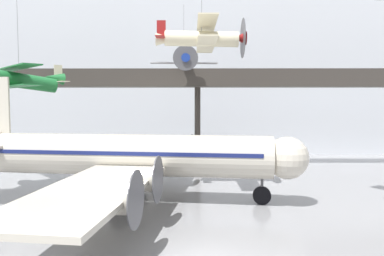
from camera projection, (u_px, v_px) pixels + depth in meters
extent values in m
cube|color=silver|center=(197.00, 74.00, 53.52)|extent=(140.00, 3.00, 22.94)
cube|color=#38332D|center=(198.00, 83.00, 43.12)|extent=(110.00, 3.20, 0.90)
cube|color=#38332D|center=(198.00, 73.00, 41.52)|extent=(110.00, 0.12, 1.10)
cylinder|color=#38332D|center=(197.00, 126.00, 44.42)|extent=(0.70, 0.70, 9.11)
cylinder|color=beige|center=(126.00, 155.00, 27.97)|extent=(21.80, 5.72, 3.10)
sphere|color=beige|center=(287.00, 158.00, 26.45)|extent=(3.04, 3.04, 3.04)
cube|color=navy|center=(126.00, 151.00, 27.95)|extent=(20.32, 5.60, 0.28)
cube|color=beige|center=(160.00, 150.00, 36.28)|extent=(6.67, 14.32, 0.28)
cube|color=beige|center=(91.00, 191.00, 19.56)|extent=(6.67, 14.32, 0.28)
cylinder|color=beige|center=(170.00, 154.00, 33.08)|extent=(2.67, 1.78, 1.49)
cylinder|color=#4C4C51|center=(185.00, 154.00, 32.90)|extent=(0.41, 2.81, 2.83)
cylinder|color=beige|center=(178.00, 148.00, 37.72)|extent=(2.67, 1.78, 1.49)
cylinder|color=#4C4C51|center=(192.00, 148.00, 37.54)|extent=(0.41, 2.81, 2.83)
cylinder|color=beige|center=(135.00, 179.00, 22.37)|extent=(2.67, 1.78, 1.49)
cylinder|color=#4C4C51|center=(158.00, 179.00, 22.19)|extent=(0.41, 2.81, 2.83)
cylinder|color=beige|center=(108.00, 199.00, 17.72)|extent=(2.67, 1.78, 1.49)
cylinder|color=#4C4C51|center=(136.00, 200.00, 17.55)|extent=(0.41, 2.81, 2.83)
cylinder|color=#4C4C51|center=(262.00, 187.00, 26.82)|extent=(0.20, 0.20, 1.21)
cylinder|color=black|center=(262.00, 196.00, 26.86)|extent=(1.34, 0.54, 1.30)
cylinder|color=#4C4C51|center=(139.00, 177.00, 30.54)|extent=(0.20, 0.20, 1.21)
cylinder|color=black|center=(139.00, 184.00, 30.58)|extent=(1.34, 0.54, 1.30)
cylinder|color=#4C4C51|center=(119.00, 191.00, 25.63)|extent=(0.20, 0.20, 1.21)
cylinder|color=black|center=(119.00, 200.00, 25.68)|extent=(1.34, 0.54, 1.30)
cylinder|color=#1E6B33|center=(19.00, 81.00, 32.50)|extent=(5.65, 5.24, 2.03)
cone|color=#1E6B33|center=(54.00, 78.00, 34.50)|extent=(2.09, 2.03, 1.30)
cube|color=#1E6B33|center=(14.00, 68.00, 32.17)|extent=(7.49, 8.13, 0.10)
cube|color=#1E6B33|center=(15.00, 86.00, 32.28)|extent=(7.49, 8.13, 0.10)
cube|color=beige|center=(58.00, 73.00, 34.72)|extent=(0.61, 0.56, 1.57)
cube|color=beige|center=(58.00, 82.00, 34.78)|extent=(2.83, 3.04, 0.06)
cylinder|color=slate|center=(17.00, 24.00, 32.17)|extent=(0.04, 0.04, 8.42)
cylinder|color=beige|center=(202.00, 39.00, 30.15)|extent=(5.96, 1.28, 1.34)
cone|color=maroon|center=(240.00, 38.00, 30.15)|extent=(0.99, 1.11, 1.11)
cylinder|color=#4C4C51|center=(243.00, 38.00, 30.15)|extent=(0.07, 3.19, 3.19)
cone|color=beige|center=(166.00, 40.00, 30.15)|extent=(1.62, 1.06, 1.07)
cube|color=beige|center=(206.00, 27.00, 30.08)|extent=(1.52, 8.97, 0.10)
cube|color=beige|center=(206.00, 45.00, 30.18)|extent=(1.52, 8.97, 0.10)
cube|color=maroon|center=(161.00, 30.00, 30.09)|extent=(0.72, 0.07, 1.47)
cube|color=maroon|center=(161.00, 39.00, 30.14)|extent=(0.75, 3.20, 0.06)
cylinder|color=silver|center=(184.00, 61.00, 42.93)|extent=(1.51, 5.13, 1.10)
cone|color=navy|center=(185.00, 58.00, 40.30)|extent=(1.02, 0.92, 0.94)
cylinder|color=#4C4C51|center=(186.00, 58.00, 40.12)|extent=(2.71, 0.29, 2.72)
cone|color=silver|center=(183.00, 63.00, 45.37)|extent=(1.01, 1.44, 0.90)
cube|color=silver|center=(184.00, 63.00, 42.64)|extent=(7.71, 1.93, 0.10)
cube|color=navy|center=(182.00, 58.00, 45.64)|extent=(0.12, 0.62, 1.26)
cube|color=navy|center=(182.00, 63.00, 45.68)|extent=(2.77, 0.87, 0.06)
cylinder|color=slate|center=(184.00, 30.00, 42.70)|extent=(0.04, 0.04, 5.79)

